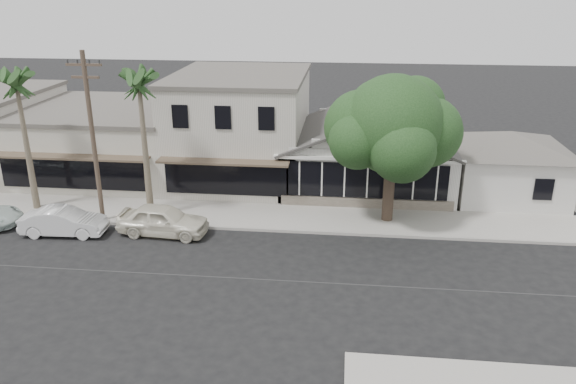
# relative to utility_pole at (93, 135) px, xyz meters

# --- Properties ---
(ground) EXTENTS (140.00, 140.00, 0.00)m
(ground) POSITION_rel_utility_pole_xyz_m (9.00, -5.20, -4.79)
(ground) COLOR black
(ground) RESTS_ON ground
(sidewalk_north) EXTENTS (90.00, 3.50, 0.15)m
(sidewalk_north) POSITION_rel_utility_pole_xyz_m (1.00, 1.55, -4.71)
(sidewalk_north) COLOR #9E9991
(sidewalk_north) RESTS_ON ground
(corner_shop) EXTENTS (10.40, 8.60, 5.10)m
(corner_shop) POSITION_rel_utility_pole_xyz_m (14.00, 7.27, -2.17)
(corner_shop) COLOR silver
(corner_shop) RESTS_ON ground
(side_cottage) EXTENTS (6.00, 6.00, 3.00)m
(side_cottage) POSITION_rel_utility_pole_xyz_m (22.20, 6.30, -3.29)
(side_cottage) COLOR silver
(side_cottage) RESTS_ON ground
(row_building_near) EXTENTS (8.00, 10.00, 6.50)m
(row_building_near) POSITION_rel_utility_pole_xyz_m (6.00, 8.30, -1.54)
(row_building_near) COLOR beige
(row_building_near) RESTS_ON ground
(row_building_midnear) EXTENTS (10.00, 10.00, 4.20)m
(row_building_midnear) POSITION_rel_utility_pole_xyz_m (-3.00, 8.30, -2.69)
(row_building_midnear) COLOR beige
(row_building_midnear) RESTS_ON ground
(utility_pole) EXTENTS (1.80, 0.24, 9.00)m
(utility_pole) POSITION_rel_utility_pole_xyz_m (0.00, 0.00, 0.00)
(utility_pole) COLOR brown
(utility_pole) RESTS_ON ground
(car_0) EXTENTS (4.71, 2.18, 1.56)m
(car_0) POSITION_rel_utility_pole_xyz_m (3.70, -1.12, -4.01)
(car_0) COLOR silver
(car_0) RESTS_ON ground
(car_1) EXTENTS (4.30, 1.71, 1.39)m
(car_1) POSITION_rel_utility_pole_xyz_m (-1.30, -1.67, -4.09)
(car_1) COLOR white
(car_1) RESTS_ON ground
(shade_tree) EXTENTS (7.09, 6.41, 7.86)m
(shade_tree) POSITION_rel_utility_pole_xyz_m (15.01, 1.91, 0.39)
(shade_tree) COLOR #46372A
(shade_tree) RESTS_ON ground
(palm_east) EXTENTS (3.45, 3.45, 8.53)m
(palm_east) POSITION_rel_utility_pole_xyz_m (2.37, 0.80, 2.53)
(palm_east) COLOR #726651
(palm_east) RESTS_ON ground
(palm_mid) EXTENTS (3.01, 3.01, 8.32)m
(palm_mid) POSITION_rel_utility_pole_xyz_m (-4.42, 1.27, 2.34)
(palm_mid) COLOR #726651
(palm_mid) RESTS_ON ground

